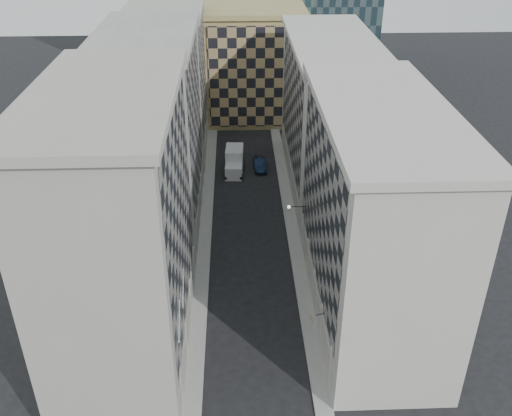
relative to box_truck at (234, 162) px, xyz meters
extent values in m
cube|color=gray|center=(-3.59, -15.52, -1.38)|extent=(1.50, 100.00, 0.15)
cube|color=gray|center=(6.91, -15.52, -1.38)|extent=(1.50, 100.00, 0.15)
cube|color=#9E9A8E|center=(-9.34, -34.52, 10.05)|extent=(10.00, 22.00, 23.00)
cube|color=gray|center=(-4.46, -34.52, 11.55)|extent=(0.25, 19.36, 18.00)
cube|color=#9E9A8E|center=(-4.54, -34.52, 0.15)|extent=(0.45, 21.12, 3.20)
cube|color=#9E9A8E|center=(-9.34, -34.52, 21.90)|extent=(10.80, 22.80, 0.70)
cylinder|color=#9E9A8E|center=(-4.69, -42.77, 0.75)|extent=(0.90, 0.90, 4.40)
cylinder|color=#9E9A8E|center=(-4.69, -37.27, 0.75)|extent=(0.90, 0.90, 4.40)
cylinder|color=#9E9A8E|center=(-4.69, -31.77, 0.75)|extent=(0.90, 0.90, 4.40)
cylinder|color=#9E9A8E|center=(-4.69, -26.27, 0.75)|extent=(0.90, 0.90, 4.40)
cube|color=gray|center=(-9.34, -12.52, 9.55)|extent=(10.00, 22.00, 22.00)
cube|color=gray|center=(-4.46, -12.52, 11.05)|extent=(0.25, 19.36, 17.00)
cube|color=gray|center=(-4.54, -12.52, 0.15)|extent=(0.45, 21.12, 3.20)
cube|color=gray|center=(-9.34, -12.52, 20.90)|extent=(10.80, 22.80, 0.70)
cylinder|color=gray|center=(-4.69, -20.77, 0.75)|extent=(0.90, 0.90, 4.40)
cylinder|color=gray|center=(-4.69, -15.27, 0.75)|extent=(0.90, 0.90, 4.40)
cylinder|color=gray|center=(-4.69, -9.77, 0.75)|extent=(0.90, 0.90, 4.40)
cylinder|color=gray|center=(-4.69, -4.27, 0.75)|extent=(0.90, 0.90, 4.40)
cube|color=#9E9A8E|center=(-9.34, 9.48, 9.05)|extent=(10.00, 22.00, 21.00)
cube|color=gray|center=(-4.46, 9.48, 10.55)|extent=(0.25, 19.36, 16.00)
cube|color=#9E9A8E|center=(-4.54, 9.48, 0.15)|extent=(0.45, 21.12, 3.20)
cube|color=#9E9A8E|center=(-9.34, 9.48, 19.90)|extent=(10.80, 22.80, 0.70)
cylinder|color=#9E9A8E|center=(-4.69, 1.23, 0.75)|extent=(0.90, 0.90, 4.40)
cylinder|color=#9E9A8E|center=(-4.69, 6.73, 0.75)|extent=(0.90, 0.90, 4.40)
cylinder|color=#9E9A8E|center=(-4.69, 12.23, 0.75)|extent=(0.90, 0.90, 4.40)
cylinder|color=#9E9A8E|center=(-4.69, 17.73, 0.75)|extent=(0.90, 0.90, 4.40)
cube|color=#B6B3A7|center=(12.66, -30.52, 8.55)|extent=(10.00, 26.00, 20.00)
cube|color=gray|center=(7.78, -30.52, 10.05)|extent=(0.25, 22.88, 15.00)
cube|color=#B6B3A7|center=(7.86, -30.52, 0.15)|extent=(0.45, 24.96, 3.20)
cube|color=#B6B3A7|center=(12.66, -30.52, 18.90)|extent=(10.80, 26.80, 0.70)
cylinder|color=#B6B3A7|center=(8.01, -40.92, 0.75)|extent=(0.90, 0.90, 4.40)
cylinder|color=#B6B3A7|center=(8.01, -35.72, 0.75)|extent=(0.90, 0.90, 4.40)
cylinder|color=#B6B3A7|center=(8.01, -30.52, 0.75)|extent=(0.90, 0.90, 4.40)
cylinder|color=#B6B3A7|center=(8.01, -25.32, 0.75)|extent=(0.90, 0.90, 4.40)
cylinder|color=#B6B3A7|center=(8.01, -20.12, 0.75)|extent=(0.90, 0.90, 4.40)
cube|color=#B6B3A7|center=(12.66, -3.52, 8.05)|extent=(10.00, 28.00, 19.00)
cube|color=gray|center=(7.78, -3.52, 9.55)|extent=(0.25, 24.64, 14.00)
cube|color=#B6B3A7|center=(7.86, -3.52, 0.15)|extent=(0.45, 26.88, 3.20)
cube|color=#B6B3A7|center=(12.66, -3.52, 17.90)|extent=(10.80, 28.80, 0.70)
cube|color=#9F8B54|center=(3.66, 22.48, 7.55)|extent=(16.00, 14.00, 18.00)
cube|color=tan|center=(3.66, 15.38, 7.55)|extent=(15.20, 0.25, 16.50)
cube|color=#9F8B54|center=(3.66, 22.48, 16.95)|extent=(16.80, 14.80, 0.80)
cube|color=#2F2A25|center=(1.66, 36.48, 12.55)|extent=(6.00, 6.00, 28.00)
cylinder|color=gray|center=(-4.24, -41.52, 6.55)|extent=(0.10, 2.33, 2.33)
cylinder|color=gray|center=(-4.24, -37.52, 6.55)|extent=(0.10, 2.33, 2.33)
cylinder|color=black|center=(6.76, -21.52, 4.75)|extent=(1.80, 0.08, 0.08)
sphere|color=#FFE5B2|center=(5.86, -21.52, 4.75)|extent=(0.36, 0.36, 0.36)
cube|color=silver|center=(-0.11, -2.02, -0.48)|extent=(2.50, 2.70, 1.93)
cube|color=silver|center=(0.04, 0.77, 0.22)|extent=(2.67, 3.99, 3.33)
cylinder|color=black|center=(-1.22, -2.83, -0.97)|extent=(0.37, 0.98, 0.97)
cylinder|color=black|center=(0.92, -2.94, -0.97)|extent=(0.37, 0.98, 0.97)
cylinder|color=black|center=(-0.97, 2.11, -0.97)|extent=(0.37, 0.98, 0.97)
cylinder|color=black|center=(1.18, 2.00, -0.97)|extent=(0.37, 0.98, 0.97)
imported|color=#0E1C34|center=(3.67, 0.53, -0.69)|extent=(1.90, 4.72, 1.52)
cylinder|color=black|center=(7.26, -36.74, 2.75)|extent=(0.79, 0.25, 0.06)
cube|color=tan|center=(6.56, -36.74, 2.35)|extent=(0.23, 0.69, 0.70)
camera|label=1|loc=(0.30, -74.47, 35.30)|focal=40.00mm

